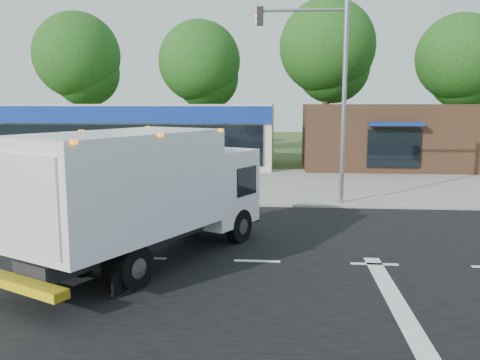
# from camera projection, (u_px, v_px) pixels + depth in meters

# --- Properties ---
(ground) EXTENTS (120.00, 120.00, 0.00)m
(ground) POSITION_uv_depth(u_px,v_px,m) (257.00, 262.00, 13.19)
(ground) COLOR #385123
(ground) RESTS_ON ground
(road_asphalt) EXTENTS (60.00, 14.00, 0.02)m
(road_asphalt) POSITION_uv_depth(u_px,v_px,m) (257.00, 261.00, 13.19)
(road_asphalt) COLOR black
(road_asphalt) RESTS_ON ground
(sidewalk) EXTENTS (60.00, 2.40, 0.12)m
(sidewalk) POSITION_uv_depth(u_px,v_px,m) (267.00, 200.00, 21.26)
(sidewalk) COLOR gray
(sidewalk) RESTS_ON ground
(parking_apron) EXTENTS (60.00, 9.00, 0.02)m
(parking_apron) POSITION_uv_depth(u_px,v_px,m) (270.00, 180.00, 26.98)
(parking_apron) COLOR gray
(parking_apron) RESTS_ON ground
(lane_markings) EXTENTS (55.20, 7.00, 0.01)m
(lane_markings) POSITION_uv_depth(u_px,v_px,m) (312.00, 280.00, 11.74)
(lane_markings) COLOR silver
(lane_markings) RESTS_ON road_asphalt
(ems_box_truck) EXTENTS (5.61, 7.96, 3.42)m
(ems_box_truck) POSITION_uv_depth(u_px,v_px,m) (145.00, 187.00, 12.80)
(ems_box_truck) COLOR black
(ems_box_truck) RESTS_ON ground
(emergency_worker) EXTENTS (0.83, 0.79, 2.01)m
(emergency_worker) POSITION_uv_depth(u_px,v_px,m) (137.00, 225.00, 13.03)
(emergency_worker) COLOR tan
(emergency_worker) RESTS_ON ground
(retail_strip_mall) EXTENTS (18.00, 6.20, 4.00)m
(retail_strip_mall) POSITION_uv_depth(u_px,v_px,m) (135.00, 135.00, 33.26)
(retail_strip_mall) COLOR #BCB59C
(retail_strip_mall) RESTS_ON ground
(brown_storefront) EXTENTS (10.00, 6.70, 4.00)m
(brown_storefront) POSITION_uv_depth(u_px,v_px,m) (384.00, 136.00, 32.00)
(brown_storefront) COLOR #382316
(brown_storefront) RESTS_ON ground
(traffic_signal_pole) EXTENTS (3.51, 0.25, 8.00)m
(traffic_signal_pole) POSITION_uv_depth(u_px,v_px,m) (328.00, 81.00, 19.74)
(traffic_signal_pole) COLOR gray
(traffic_signal_pole) RESTS_ON ground
(background_trees) EXTENTS (36.77, 7.39, 12.10)m
(background_trees) POSITION_uv_depth(u_px,v_px,m) (265.00, 61.00, 39.89)
(background_trees) COLOR #332114
(background_trees) RESTS_ON ground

